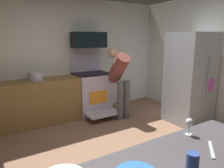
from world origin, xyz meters
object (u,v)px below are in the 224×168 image
refrigerator (190,78)px  stock_pot (36,76)px  microwave (89,40)px  person_cook (120,77)px  mug_tea (193,161)px  wine_glass_near (189,123)px  oven_range (92,92)px

refrigerator → stock_pot: size_ratio=6.39×
microwave → refrigerator: microwave is taller
person_cook → mug_tea: (-1.43, -2.94, 0.06)m
refrigerator → person_cook: refrigerator is taller
person_cook → stock_pot: bearing=160.7°
wine_glass_near → person_cook: bearing=68.0°
wine_glass_near → mug_tea: 0.50m
oven_range → refrigerator: (1.50, -1.51, 0.41)m
mug_tea → refrigerator: bearing=38.1°
microwave → stock_pot: 1.40m
mug_tea → person_cook: bearing=64.0°
oven_range → refrigerator: refrigerator is taller
wine_glass_near → microwave: bearing=78.7°
microwave → wine_glass_near: bearing=-101.3°
wine_glass_near → stock_pot: stock_pot is taller
microwave → refrigerator: size_ratio=0.41×
oven_range → stock_pot: (-1.21, 0.02, 0.48)m
microwave → mug_tea: bearing=-106.0°
oven_range → microwave: 1.18m
oven_range → mug_tea: size_ratio=13.97×
stock_pot → microwave: bearing=3.8°
oven_range → wine_glass_near: (-0.65, -3.16, 0.50)m
microwave → wine_glass_near: size_ratio=4.95×
oven_range → mug_tea: (-1.03, -3.49, 0.45)m
oven_range → wine_glass_near: oven_range is taller
stock_pot → person_cook: bearing=-19.3°
person_cook → stock_pot: (-1.62, 0.57, 0.10)m
mug_tea → stock_pot: size_ratio=0.38×
stock_pot → refrigerator: bearing=-29.3°
microwave → stock_pot: bearing=-176.2°
mug_tea → microwave: bearing=74.0°
oven_range → microwave: size_ratio=2.04×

